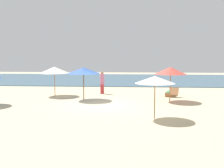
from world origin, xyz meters
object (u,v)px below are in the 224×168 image
object	(u,v)px
umbrella_1	(170,71)
lounger_1	(171,93)
person_1	(102,82)
umbrella_5	(155,80)
umbrella_3	(83,71)
umbrella_0	(54,70)

from	to	relation	value
umbrella_1	lounger_1	world-z (taller)	umbrella_1
lounger_1	person_1	xyz separation A→B (m)	(-5.05, 0.74, 0.69)
umbrella_5	person_1	world-z (taller)	umbrella_5
umbrella_1	umbrella_3	distance (m)	5.59
umbrella_0	umbrella_1	bearing A→B (deg)	-12.23
lounger_1	umbrella_5	bearing A→B (deg)	-103.97
lounger_1	person_1	size ratio (longest dim) A/B	1.05
umbrella_5	umbrella_3	bearing A→B (deg)	129.69
umbrella_1	umbrella_0	bearing A→B (deg)	167.77
umbrella_0	umbrella_5	distance (m)	9.31
umbrella_1	person_1	xyz separation A→B (m)	(-4.67, 3.00, -1.09)
umbrella_1	person_1	bearing A→B (deg)	147.28
lounger_1	person_1	world-z (taller)	person_1
umbrella_3	umbrella_5	distance (m)	6.57
umbrella_0	umbrella_5	world-z (taller)	umbrella_0
umbrella_0	person_1	distance (m)	3.68
umbrella_5	lounger_1	xyz separation A→B (m)	(1.77, 7.13, -1.64)
umbrella_0	umbrella_3	world-z (taller)	umbrella_3
umbrella_3	lounger_1	world-z (taller)	umbrella_3
umbrella_3	person_1	xyz separation A→B (m)	(0.92, 2.81, -1.06)
umbrella_3	lounger_1	distance (m)	6.56
umbrella_3	person_1	bearing A→B (deg)	71.89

